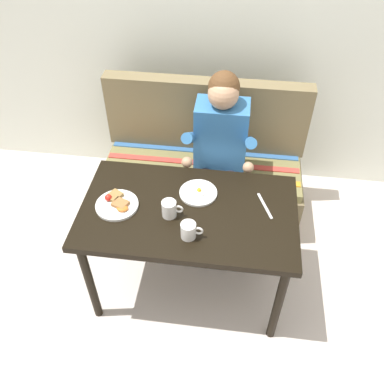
% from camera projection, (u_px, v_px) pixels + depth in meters
% --- Properties ---
extents(ground_plane, '(8.00, 8.00, 0.00)m').
position_uv_depth(ground_plane, '(189.00, 284.00, 2.79)').
color(ground_plane, beige).
extents(back_wall, '(4.40, 0.10, 2.60)m').
position_uv_depth(back_wall, '(213.00, 16.00, 2.79)').
color(back_wall, silver).
rests_on(back_wall, ground).
extents(table, '(1.20, 0.70, 0.73)m').
position_uv_depth(table, '(189.00, 219.00, 2.34)').
color(table, black).
rests_on(table, ground).
extents(couch, '(1.44, 0.56, 1.00)m').
position_uv_depth(couch, '(203.00, 173.00, 3.10)').
color(couch, brown).
rests_on(couch, ground).
extents(person, '(0.45, 0.61, 1.21)m').
position_uv_depth(person, '(220.00, 145.00, 2.68)').
color(person, teal).
rests_on(person, ground).
extents(plate_breakfast, '(0.24, 0.24, 0.05)m').
position_uv_depth(plate_breakfast, '(117.00, 204.00, 2.29)').
color(plate_breakfast, white).
rests_on(plate_breakfast, table).
extents(plate_eggs, '(0.22, 0.22, 0.04)m').
position_uv_depth(plate_eggs, '(198.00, 193.00, 2.36)').
color(plate_eggs, white).
rests_on(plate_eggs, table).
extents(coffee_mug, '(0.12, 0.08, 0.09)m').
position_uv_depth(coffee_mug, '(189.00, 230.00, 2.11)').
color(coffee_mug, white).
rests_on(coffee_mug, table).
extents(coffee_mug_second, '(0.12, 0.08, 0.10)m').
position_uv_depth(coffee_mug_second, '(170.00, 209.00, 2.22)').
color(coffee_mug_second, white).
rests_on(coffee_mug_second, table).
extents(knife, '(0.09, 0.19, 0.00)m').
position_uv_depth(knife, '(265.00, 206.00, 2.30)').
color(knife, silver).
rests_on(knife, table).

